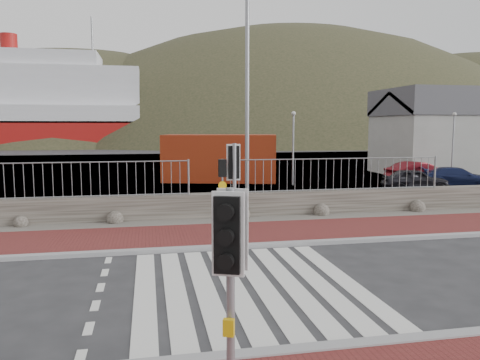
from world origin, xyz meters
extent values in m
plane|color=#28282B|center=(0.00, 0.00, 0.00)|extent=(220.00, 220.00, 0.00)
cube|color=maroon|center=(0.00, 4.50, 0.04)|extent=(40.00, 3.00, 0.08)
cube|color=gray|center=(0.00, -3.00, 0.05)|extent=(40.00, 0.25, 0.12)
cube|color=gray|center=(0.00, 3.00, 0.05)|extent=(40.00, 0.25, 0.12)
cube|color=silver|center=(-2.10, 0.00, 0.01)|extent=(0.42, 5.60, 0.01)
cube|color=silver|center=(-1.50, 0.00, 0.01)|extent=(0.42, 5.60, 0.01)
cube|color=silver|center=(-0.90, 0.00, 0.01)|extent=(0.42, 5.60, 0.01)
cube|color=silver|center=(-0.30, 0.00, 0.01)|extent=(0.42, 5.60, 0.01)
cube|color=silver|center=(0.30, 0.00, 0.01)|extent=(0.42, 5.60, 0.01)
cube|color=silver|center=(0.90, 0.00, 0.01)|extent=(0.42, 5.60, 0.01)
cube|color=silver|center=(1.50, 0.00, 0.01)|extent=(0.42, 5.60, 0.01)
cube|color=silver|center=(2.10, 0.00, 0.01)|extent=(0.42, 5.60, 0.01)
cube|color=#59544C|center=(0.00, 6.50, 0.03)|extent=(40.00, 1.50, 0.06)
cube|color=#423D36|center=(0.00, 7.30, 0.45)|extent=(40.00, 0.60, 0.90)
cylinder|color=gray|center=(-4.80, 7.15, 2.10)|extent=(8.40, 0.04, 0.04)
cylinder|color=gray|center=(-0.60, 7.15, 1.50)|extent=(0.07, 0.07, 1.20)
cylinder|color=gray|center=(4.80, 7.15, 2.10)|extent=(8.40, 0.04, 0.04)
cylinder|color=gray|center=(0.60, 7.15, 1.50)|extent=(0.07, 0.07, 1.20)
cylinder|color=gray|center=(9.00, 7.15, 1.50)|extent=(0.07, 0.07, 1.20)
cube|color=#4C4C4F|center=(0.00, 27.90, 0.00)|extent=(120.00, 40.00, 0.50)
cube|color=#3F4C54|center=(0.00, 62.90, 0.00)|extent=(220.00, 50.00, 0.05)
cube|color=silver|center=(-18.00, 67.90, 9.00)|extent=(30.00, 12.00, 6.00)
cube|color=silver|center=(-18.00, 67.90, 13.00)|extent=(18.00, 10.00, 2.50)
cylinder|color=maroon|center=(-22.00, 67.90, 15.50)|extent=(2.40, 2.40, 3.00)
cylinder|color=gray|center=(-10.00, 67.90, 17.00)|extent=(0.30, 0.30, 6.00)
cube|color=#9E9E99|center=(20.00, 19.90, 2.00)|extent=(12.00, 6.00, 4.00)
cube|color=#4C4C51|center=(20.00, 19.90, 4.90)|extent=(12.20, 6.20, 1.80)
ellipsoid|color=#2A2E1B|center=(-15.00, 87.90, -20.00)|extent=(106.40, 68.40, 76.00)
ellipsoid|color=#2A2E1B|center=(30.00, 87.90, -26.00)|extent=(140.00, 90.00, 100.00)
ellipsoid|color=#2A2E1B|center=(75.00, 87.90, -20.00)|extent=(112.00, 72.00, 80.00)
cylinder|color=gray|center=(-1.07, -3.94, 1.30)|extent=(0.10, 0.10, 2.60)
cube|color=gold|center=(-1.07, -3.94, 0.97)|extent=(0.15, 0.12, 0.20)
cube|color=black|center=(-1.07, -3.94, 2.09)|extent=(0.43, 0.34, 0.97)
sphere|color=#0CE53F|center=(-1.07, -3.94, 1.81)|extent=(0.14, 0.14, 0.14)
cylinder|color=gray|center=(0.45, 3.99, 1.41)|extent=(0.11, 0.11, 2.81)
cube|color=gold|center=(0.45, 3.99, 1.06)|extent=(0.14, 0.08, 0.22)
cube|color=black|center=(0.45, 3.99, 2.26)|extent=(0.41, 0.25, 1.06)
sphere|color=red|center=(0.45, 3.99, 2.56)|extent=(0.15, 0.15, 0.15)
cube|color=black|center=(0.10, 3.98, 2.11)|extent=(0.23, 0.17, 0.50)
cylinder|color=gray|center=(1.70, 8.10, 4.46)|extent=(0.16, 0.16, 8.91)
cube|color=#953410|center=(2.30, 18.70, 1.39)|extent=(7.18, 4.38, 2.79)
imported|color=black|center=(11.52, 12.56, 0.56)|extent=(3.51, 2.03, 1.12)
imported|color=#520B11|center=(13.32, 15.08, 0.64)|extent=(4.00, 1.79, 1.27)
imported|color=#161D44|center=(14.43, 13.20, 0.55)|extent=(4.06, 2.72, 1.09)
camera|label=1|loc=(-1.99, -9.17, 3.30)|focal=35.00mm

